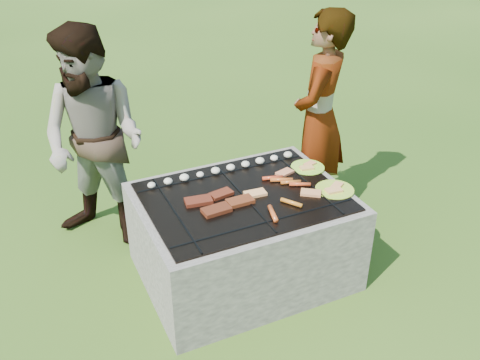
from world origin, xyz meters
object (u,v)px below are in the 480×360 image
at_px(plate_far, 308,168).
at_px(plate_near, 335,190).
at_px(bystander, 95,141).
at_px(cook, 319,119).
at_px(fire_pit, 243,239).

distance_m(plate_far, plate_near, 0.33).
bearing_deg(bystander, plate_near, 8.11).
height_order(plate_near, cook, cook).
distance_m(fire_pit, cook, 1.09).
distance_m(cook, bystander, 1.61).
xyz_separation_m(plate_far, bystander, (-1.29, 0.66, 0.18)).
bearing_deg(fire_pit, plate_near, -17.57).
bearing_deg(plate_near, plate_far, 89.97).
bearing_deg(cook, fire_pit, -13.04).
height_order(plate_far, cook, cook).
xyz_separation_m(plate_far, plate_near, (-0.00, -0.33, 0.00)).
height_order(plate_far, plate_near, plate_near).
bearing_deg(cook, plate_near, 24.35).
relative_size(plate_near, cook, 0.20).
bearing_deg(cook, plate_far, 6.33).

